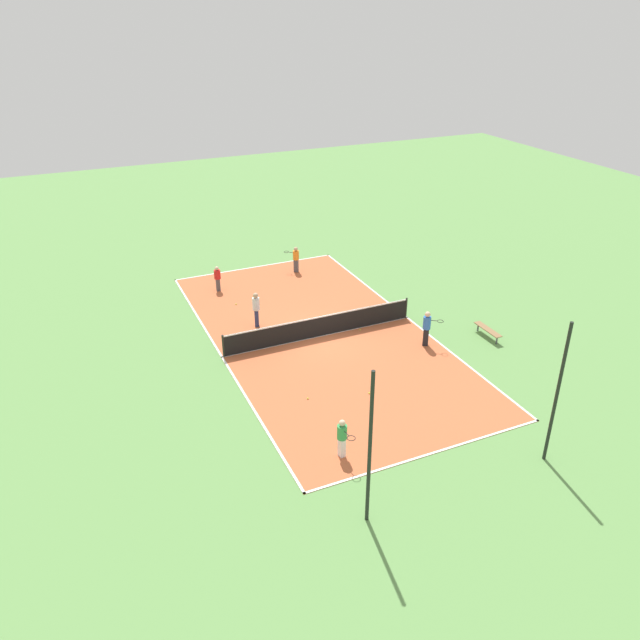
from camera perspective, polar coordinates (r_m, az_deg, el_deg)
ground_plane at (r=30.37m, az=0.00°, el=-1.51°), size 80.00×80.00×0.00m
court_surface at (r=30.37m, az=0.00°, el=-1.49°), size 9.95×19.55×0.02m
tennis_net at (r=30.10m, az=0.00°, el=-0.53°), size 9.75×0.10×1.12m
bench at (r=31.19m, az=15.08°, el=-0.90°), size 0.36×1.75×0.45m
player_center_orange at (r=37.41m, az=-2.23°, el=5.71°), size 0.91×0.88×1.56m
player_near_white at (r=30.98m, az=-5.86°, el=1.18°), size 0.45×0.45×1.83m
player_near_blue at (r=29.52m, az=9.75°, el=-0.55°), size 0.94×0.83×1.76m
player_coach_red at (r=35.33m, az=-9.36°, el=3.89°), size 0.37×0.37×1.45m
player_far_green at (r=22.34m, az=2.04°, el=-10.55°), size 0.42×0.96×1.55m
tennis_ball_left_sideline at (r=30.93m, az=3.69°, el=-0.90°), size 0.07×0.07×0.07m
tennis_ball_far_baseline at (r=33.78m, az=-7.69°, el=1.44°), size 0.07×0.07×0.07m
tennis_ball_midcourt at (r=26.13m, az=4.52°, el=-6.68°), size 0.07×0.07×0.07m
tennis_ball_near_net at (r=25.73m, az=-1.13°, el=-7.18°), size 0.07×0.07×0.07m
fence_post_back_left at (r=22.62m, az=20.85°, el=-6.37°), size 0.12×0.12×5.49m
fence_post_back_right at (r=18.85m, az=4.57°, el=-11.75°), size 0.12×0.12×5.49m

